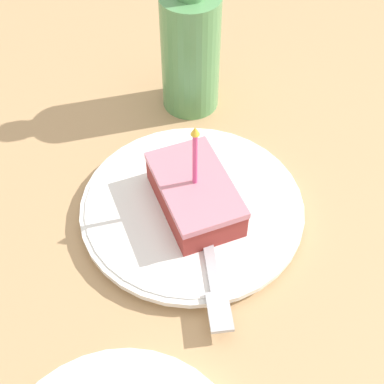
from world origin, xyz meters
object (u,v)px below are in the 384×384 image
(cake_slice, at_px, (195,194))
(fork, at_px, (212,267))
(bottle, at_px, (190,49))
(plate, at_px, (192,208))

(cake_slice, xyz_separation_m, fork, (0.02, 0.09, -0.02))
(cake_slice, height_order, bottle, bottle)
(cake_slice, relative_size, fork, 0.73)
(plate, relative_size, cake_slice, 2.07)
(plate, distance_m, cake_slice, 0.03)
(cake_slice, height_order, fork, cake_slice)
(cake_slice, distance_m, fork, 0.09)
(plate, height_order, cake_slice, cake_slice)
(fork, bearing_deg, bottle, -106.97)
(plate, relative_size, bottle, 1.18)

